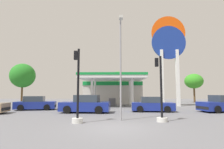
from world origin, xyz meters
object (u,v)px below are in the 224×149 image
Objects in this scene: car_3 at (86,105)px; car_2 at (223,104)px; traffic_signal_1 at (77,99)px; corner_streetlamp at (121,60)px; car_0 at (36,104)px; tree_1 at (118,81)px; tree_0 at (23,76)px; station_pole_sign at (169,47)px; car_1 at (152,105)px; tree_2 at (194,81)px; traffic_signal_0 at (161,100)px.

car_2 is at bearing 3.40° from car_3.
corner_streetlamp is at bearing 19.02° from traffic_signal_1.
tree_1 is at bearing 60.13° from car_0.
corner_streetlamp is (17.36, -20.69, -0.86)m from tree_0.
station_pole_sign is 3.04× the size of car_1.
station_pole_sign reaches higher than car_1.
car_0 is at bearing -160.69° from station_pole_sign.
car_3 is (-6.39, -0.99, 0.08)m from car_1.
tree_0 reaches higher than car_1.
tree_2 is at bearing 3.50° from tree_0.
traffic_signal_0 is 0.78× the size of tree_2.
car_2 is at bearing -61.32° from tree_1.
car_3 reaches higher than car_2.
car_2 is 1.13× the size of traffic_signal_0.
corner_streetlamp is at bearing 172.07° from traffic_signal_0.
tree_0 is at bearing 122.29° from car_0.
tree_1 is (-3.02, 17.61, 3.47)m from car_1.
station_pole_sign is 2.73× the size of car_3.
tree_1 is at bearing 89.41° from corner_streetlamp.
car_1 is at bearing 48.52° from traffic_signal_1.
car_0 is at bearing -119.87° from tree_1.
traffic_signal_1 is at bearing -55.90° from tree_0.
car_3 is 0.86× the size of tree_2.
station_pole_sign is 1.88× the size of corner_streetlamp.
car_0 is 18.81m from tree_1.
traffic_signal_0 is (5.71, -5.19, 0.64)m from car_3.
traffic_signal_1 is 26.35m from tree_0.
car_3 is 19.21m from tree_1.
car_1 is 0.88× the size of car_2.
car_3 is 21.71m from tree_0.
car_2 is 0.80× the size of tree_1.
car_1 is 20.62m from tree_2.
traffic_signal_0 is 0.92× the size of traffic_signal_1.
traffic_signal_0 is 24.07m from tree_1.
station_pole_sign reaches higher than traffic_signal_1.
car_1 is 0.77× the size of tree_2.
car_3 is (-13.13, -0.78, 0.01)m from car_2.
corner_streetlamp is at bearing -119.24° from car_1.
car_3 is at bearing 94.17° from traffic_signal_1.
traffic_signal_0 is at bearing -33.94° from car_0.
tree_2 is (4.70, 17.04, 3.28)m from car_2.
traffic_signal_0 is 26.14m from tree_2.
traffic_signal_1 is at bearing -125.39° from station_pole_sign.
car_0 is 1.03× the size of traffic_signal_0.
car_1 is 0.90× the size of car_3.
tree_1 is at bearing 99.71° from car_1.
car_1 is 0.62× the size of corner_streetlamp.
corner_streetlamp is (2.72, 0.94, 2.62)m from traffic_signal_1.
tree_1 is at bearing 124.08° from station_pole_sign.
corner_streetlamp is (8.96, -7.41, 3.43)m from car_0.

